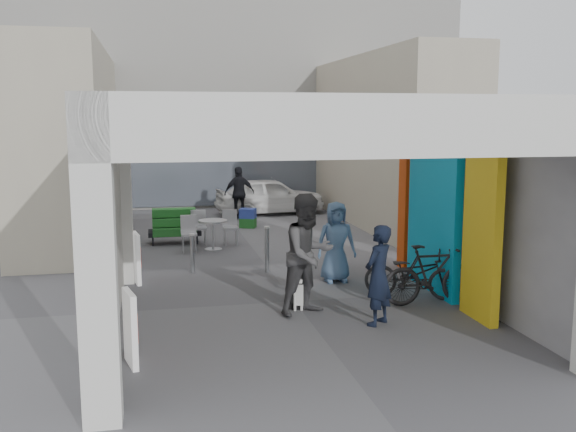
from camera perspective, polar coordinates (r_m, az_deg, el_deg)
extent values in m
plane|color=#56565B|center=(11.49, 0.56, -7.59)|extent=(90.00, 90.00, 0.00)
cube|color=silver|center=(6.94, -16.66, -4.08)|extent=(0.40, 0.40, 3.50)
cube|color=silver|center=(12.85, -14.62, 1.86)|extent=(0.40, 0.40, 3.50)
cube|color=#D4410C|center=(13.93, 10.87, 2.52)|extent=(0.40, 0.40, 3.50)
plane|color=silver|center=(9.88, -15.34, -0.22)|extent=(0.00, 6.40, 6.40)
plane|color=#96969B|center=(11.25, 16.81, 0.80)|extent=(0.00, 6.40, 6.40)
cube|color=#0C9CCB|center=(12.22, 12.80, -0.08)|extent=(0.15, 2.00, 2.80)
cube|color=yellow|center=(10.64, 16.87, -1.56)|extent=(0.15, 1.00, 2.80)
plane|color=#AEADA9|center=(10.04, 1.86, 10.26)|extent=(6.40, 6.40, 0.00)
cube|color=silver|center=(13.02, -1.42, 8.41)|extent=(6.40, 0.30, 0.70)
cube|color=silver|center=(7.12, 7.83, 7.91)|extent=(6.40, 0.30, 0.70)
cube|color=silver|center=(13.19, -1.56, 8.20)|extent=(4.20, 0.05, 0.55)
cube|color=white|center=(24.87, -6.63, 10.56)|extent=(18.00, 4.00, 8.00)
cube|color=#515966|center=(22.93, -6.00, 3.21)|extent=(16.20, 0.06, 1.80)
cube|color=white|center=(22.71, -11.15, 7.58)|extent=(2.60, 0.06, 0.50)
cube|color=red|center=(23.04, -2.33, 7.76)|extent=(2.20, 0.06, 0.50)
cube|color=#A9A38C|center=(18.38, -18.71, 6.07)|extent=(2.00, 9.00, 5.00)
cube|color=#A9A38C|center=(19.53, 8.71, 6.58)|extent=(2.00, 9.00, 5.00)
cylinder|color=gray|center=(13.56, -8.50, -3.34)|extent=(0.09, 0.09, 0.82)
cylinder|color=gray|center=(13.47, -1.88, -3.01)|extent=(0.09, 0.09, 0.96)
cylinder|color=gray|center=(14.00, 4.23, -2.76)|extent=(0.09, 0.09, 0.87)
cube|color=silver|center=(8.79, -13.85, -9.69)|extent=(0.20, 0.55, 1.00)
cube|color=red|center=(8.77, -13.59, -9.37)|extent=(0.13, 0.38, 0.40)
cube|color=silver|center=(12.93, -13.32, -3.66)|extent=(0.18, 0.56, 1.00)
cube|color=red|center=(12.92, -13.15, -3.44)|extent=(0.11, 0.39, 0.40)
cylinder|color=#B1B1B6|center=(15.84, -6.68, -1.72)|extent=(0.06, 0.06, 0.71)
cylinder|color=#B1B1B6|center=(15.91, -6.66, -2.94)|extent=(0.44, 0.44, 0.02)
cylinder|color=#B1B1B6|center=(15.78, -6.71, -0.45)|extent=(0.69, 0.69, 0.05)
cube|color=#B1B1B6|center=(15.63, -8.77, -2.41)|extent=(0.38, 0.38, 0.45)
cube|color=#B1B1B6|center=(15.73, -8.85, -0.71)|extent=(0.38, 0.05, 0.45)
cube|color=#B1B1B6|center=(16.40, -5.12, -1.80)|extent=(0.38, 0.38, 0.45)
cube|color=#B1B1B6|center=(16.50, -5.22, -0.19)|extent=(0.38, 0.05, 0.45)
cube|color=#B1B1B6|center=(16.43, -7.90, -1.84)|extent=(0.38, 0.38, 0.45)
cube|color=#B1B1B6|center=(16.53, -7.98, -0.22)|extent=(0.38, 0.05, 0.45)
cube|color=black|center=(16.83, -10.04, -1.82)|extent=(1.33, 0.67, 0.33)
cube|color=#195723|center=(16.64, -10.03, -1.36)|extent=(1.11, 0.39, 0.20)
cube|color=#195723|center=(16.76, -10.07, -0.52)|extent=(1.11, 0.39, 0.20)
cube|color=#195723|center=(16.89, -10.12, 0.32)|extent=(1.11, 0.39, 0.20)
cube|color=#195723|center=(18.91, -3.59, -0.61)|extent=(0.55, 0.50, 0.28)
cube|color=#283A93|center=(18.87, -3.59, 0.23)|extent=(0.55, 0.50, 0.28)
cube|color=black|center=(11.13, 0.67, -7.45)|extent=(0.26, 0.34, 0.26)
cube|color=black|center=(10.95, 0.83, -6.69)|extent=(0.20, 0.17, 0.38)
cube|color=silver|center=(10.87, 0.94, -7.04)|extent=(0.16, 0.03, 0.36)
cylinder|color=silver|center=(10.91, 0.61, -7.67)|extent=(0.05, 0.05, 0.30)
cylinder|color=silver|center=(10.94, 1.22, -7.63)|extent=(0.05, 0.05, 0.30)
sphere|color=black|center=(10.86, 0.86, -5.53)|extent=(0.20, 0.20, 0.20)
cube|color=silver|center=(10.77, 0.99, -5.78)|extent=(0.09, 0.13, 0.06)
cone|color=black|center=(10.87, 0.53, -5.00)|extent=(0.07, 0.07, 0.09)
cone|color=black|center=(10.89, 1.08, -4.97)|extent=(0.07, 0.07, 0.09)
imported|color=black|center=(10.15, 8.03, -5.23)|extent=(0.69, 0.67, 1.60)
imported|color=#444346|center=(10.57, 1.83, -3.42)|extent=(1.21, 1.10, 2.01)
imported|color=#5376A2|center=(12.69, 4.29, -2.31)|extent=(0.79, 0.52, 1.60)
imported|color=black|center=(20.43, -4.34, 2.06)|extent=(1.02, 0.53, 1.67)
imported|color=black|center=(11.79, 11.01, -5.04)|extent=(1.81, 1.31, 0.91)
imported|color=black|center=(11.46, 12.65, -5.09)|extent=(1.78, 0.51, 1.07)
imported|color=white|center=(21.41, -1.61, 1.81)|extent=(3.75, 1.85, 1.23)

